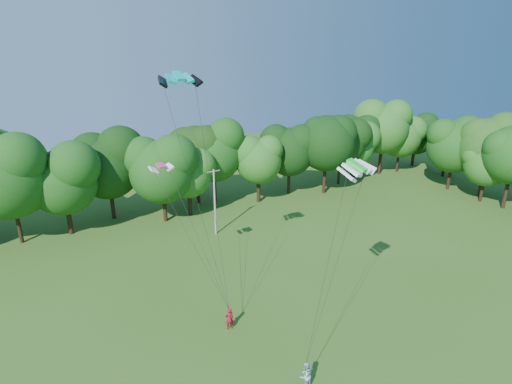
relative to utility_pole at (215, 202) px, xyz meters
name	(u,v)px	position (x,y,z in m)	size (l,w,h in m)	color
utility_pole	(215,202)	(0.00, 0.00, 0.00)	(1.58, 0.27, 7.89)	#AAACA3
kite_flyer_left	(229,319)	(-5.62, -16.43, -3.13)	(0.68, 0.45, 1.86)	maroon
kite_flyer_right	(305,375)	(-3.71, -23.91, -3.11)	(0.93, 0.73, 1.92)	#9FC0DC
kite_teal	(179,76)	(-7.51, -13.43, 14.72)	(2.81, 1.28, 0.63)	#05ACA6
kite_green	(357,165)	(1.21, -21.56, 9.44)	(3.21, 2.20, 0.70)	#21E230
kite_pink	(161,166)	(-8.17, -9.32, 7.64)	(2.01, 1.16, 0.29)	#C9377A
tree_back_center	(196,147)	(1.76, 10.77, 4.09)	(8.98, 8.98, 13.06)	black
tree_back_east	(354,141)	(28.14, 9.03, 2.54)	(7.27, 7.27, 10.58)	black
tree_flank_east	(489,141)	(39.43, -6.30, 4.38)	(9.30, 9.30, 13.53)	black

